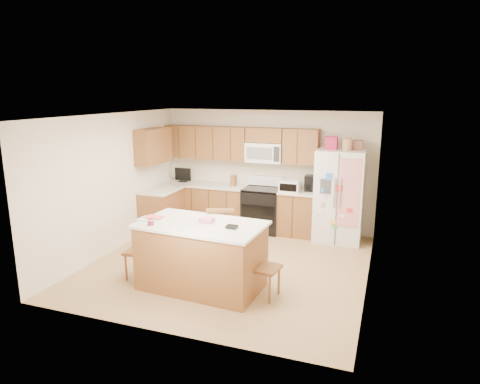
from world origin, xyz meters
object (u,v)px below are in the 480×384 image
at_px(windsor_chair_back, 222,240).
at_px(windsor_chair_right, 264,267).
at_px(stove, 262,209).
at_px(island, 202,255).
at_px(windsor_chair_left, 140,251).
at_px(refrigerator, 339,195).

distance_m(windsor_chair_back, windsor_chair_right, 1.15).
bearing_deg(windsor_chair_back, stove, 88.66).
relative_size(island, windsor_chair_left, 2.03).
height_order(stove, island, stove).
height_order(stove, windsor_chair_right, stove).
bearing_deg(refrigerator, windsor_chair_back, -127.70).
relative_size(island, windsor_chair_right, 2.05).
relative_size(stove, windsor_chair_right, 1.20).
distance_m(stove, windsor_chair_back, 2.16).
bearing_deg(stove, windsor_chair_right, -73.00).
xyz_separation_m(stove, windsor_chair_right, (0.87, -2.85, -0.03)).
height_order(island, windsor_chair_back, island).
bearing_deg(windsor_chair_left, stove, 68.71).
bearing_deg(windsor_chair_back, refrigerator, 52.30).
distance_m(refrigerator, windsor_chair_left, 3.93).
bearing_deg(windsor_chair_right, stove, 107.00).
distance_m(stove, windsor_chair_left, 3.10).
xyz_separation_m(stove, windsor_chair_left, (-1.13, -2.89, -0.03)).
bearing_deg(windsor_chair_left, refrigerator, 46.35).
bearing_deg(refrigerator, windsor_chair_right, -104.07).
bearing_deg(stove, island, -91.61).
distance_m(refrigerator, windsor_chair_right, 2.91).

